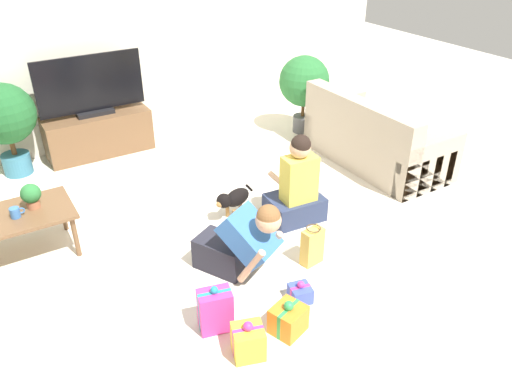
{
  "coord_description": "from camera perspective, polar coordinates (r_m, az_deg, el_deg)",
  "views": [
    {
      "loc": [
        -1.57,
        -3.52,
        2.71
      ],
      "look_at": [
        0.46,
        -0.19,
        0.45
      ],
      "focal_mm": 35.0,
      "sensor_mm": 36.0,
      "label": 1
    }
  ],
  "objects": [
    {
      "name": "tv_console",
      "position": [
        6.48,
        -17.54,
        6.37
      ],
      "size": [
        1.25,
        0.47,
        0.51
      ],
      "color": "brown",
      "rests_on": "ground_plane"
    },
    {
      "name": "dog",
      "position": [
        4.89,
        -2.58,
        -0.8
      ],
      "size": [
        0.48,
        0.24,
        0.31
      ],
      "rotation": [
        0.0,
        0.0,
        5.0
      ],
      "color": "black",
      "rests_on": "ground_plane"
    },
    {
      "name": "wall_back",
      "position": [
        6.5,
        -17.37,
        16.28
      ],
      "size": [
        8.4,
        0.06,
        2.6
      ],
      "color": "silver",
      "rests_on": "ground_plane"
    },
    {
      "name": "potted_plant_back_left",
      "position": [
        6.15,
        -26.77,
        7.6
      ],
      "size": [
        0.67,
        0.67,
        1.06
      ],
      "color": "#336B84",
      "rests_on": "ground_plane"
    },
    {
      "name": "person_sitting",
      "position": [
        4.8,
        4.67,
        0.31
      ],
      "size": [
        0.55,
        0.51,
        0.91
      ],
      "rotation": [
        0.0,
        0.0,
        3.06
      ],
      "color": "#283351",
      "rests_on": "ground_plane"
    },
    {
      "name": "tv",
      "position": [
        6.28,
        -18.35,
        11.16
      ],
      "size": [
        1.25,
        0.2,
        0.71
      ],
      "color": "black",
      "rests_on": "tv_console"
    },
    {
      "name": "potted_plant_corner_right",
      "position": [
        6.69,
        5.52,
        12.26
      ],
      "size": [
        0.66,
        0.66,
        1.03
      ],
      "color": "#4C4C51",
      "rests_on": "ground_plane"
    },
    {
      "name": "gift_box_d",
      "position": [
        3.71,
        -4.68,
        -13.3
      ],
      "size": [
        0.27,
        0.22,
        0.39
      ],
      "rotation": [
        0.0,
        0.0,
        -0.24
      ],
      "color": "#CC3389",
      "rests_on": "ground_plane"
    },
    {
      "name": "mug",
      "position": [
        4.62,
        -25.8,
        -2.13
      ],
      "size": [
        0.12,
        0.08,
        0.09
      ],
      "color": "#386BAD",
      "rests_on": "coffee_table"
    },
    {
      "name": "gift_bag_a",
      "position": [
        4.31,
        6.45,
        -6.16
      ],
      "size": [
        0.21,
        0.14,
        0.36
      ],
      "rotation": [
        0.0,
        0.0,
        0.15
      ],
      "color": "#E5B74C",
      "rests_on": "ground_plane"
    },
    {
      "name": "sofa_right",
      "position": [
        6.06,
        13.33,
        5.79
      ],
      "size": [
        0.86,
        1.74,
        0.84
      ],
      "rotation": [
        0.0,
        0.0,
        1.57
      ],
      "color": "tan",
      "rests_on": "ground_plane"
    },
    {
      "name": "ground_plane",
      "position": [
        4.72,
        -6.03,
        -5.19
      ],
      "size": [
        16.0,
        16.0,
        0.0
      ],
      "primitive_type": "plane",
      "color": "beige"
    },
    {
      "name": "tabletop_plant",
      "position": [
        4.67,
        -24.32,
        -0.31
      ],
      "size": [
        0.17,
        0.17,
        0.22
      ],
      "color": "#A36042",
      "rests_on": "coffee_table"
    },
    {
      "name": "gift_box_b",
      "position": [
        3.72,
        3.7,
        -14.3
      ],
      "size": [
        0.29,
        0.28,
        0.28
      ],
      "rotation": [
        0.0,
        0.0,
        0.34
      ],
      "color": "orange",
      "rests_on": "ground_plane"
    },
    {
      "name": "gift_box_c",
      "position": [
        4.0,
        5.08,
        -11.44
      ],
      "size": [
        0.19,
        0.19,
        0.19
      ],
      "rotation": [
        0.0,
        0.0,
        -0.2
      ],
      "color": "#3D51BC",
      "rests_on": "ground_plane"
    },
    {
      "name": "coffee_table",
      "position": [
        4.71,
        -25.93,
        -2.88
      ],
      "size": [
        0.96,
        0.6,
        0.43
      ],
      "color": "brown",
      "rests_on": "ground_plane"
    },
    {
      "name": "person_kneeling",
      "position": [
        4.07,
        -1.75,
        -5.69
      ],
      "size": [
        0.62,
        0.78,
        0.75
      ],
      "rotation": [
        0.0,
        0.0,
        0.49
      ],
      "color": "#23232D",
      "rests_on": "ground_plane"
    },
    {
      "name": "gift_box_a",
      "position": [
        3.56,
        -0.89,
        -16.68
      ],
      "size": [
        0.26,
        0.25,
        0.29
      ],
      "rotation": [
        0.0,
        0.0,
        -0.31
      ],
      "color": "yellow",
      "rests_on": "ground_plane"
    }
  ]
}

